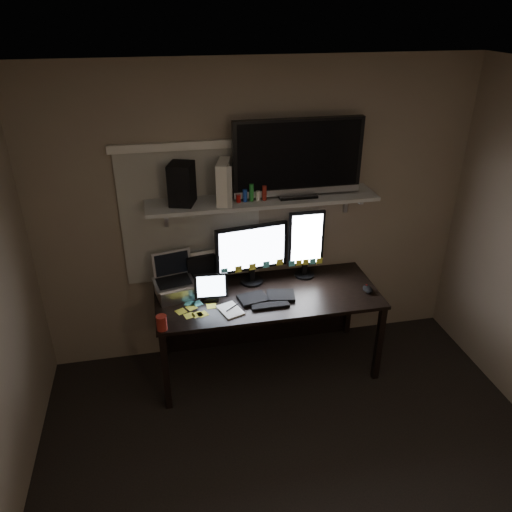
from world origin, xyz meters
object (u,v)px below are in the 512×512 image
object	(u,v)px
tv	(298,158)
desk	(264,304)
keyboard	(267,297)
cup	(162,323)
laptop	(174,278)
game_console	(224,182)
speaker	(182,184)
monitor_portrait	(306,244)
mouse	(368,289)
monitor_landscape	(252,254)
tablet	(211,287)

from	to	relation	value
tv	desk	bearing A→B (deg)	-165.59
keyboard	cup	size ratio (longest dim) A/B	4.02
keyboard	tv	xyz separation A→B (m)	(0.29, 0.26, 1.04)
desk	tv	size ratio (longest dim) A/B	1.80
laptop	game_console	size ratio (longest dim) A/B	1.10
tv	speaker	world-z (taller)	tv
monitor_portrait	mouse	xyz separation A→B (m)	(0.43, -0.35, -0.28)
monitor_portrait	laptop	xyz separation A→B (m)	(-1.11, -0.13, -0.13)
cup	game_console	world-z (taller)	game_console
monitor_landscape	tv	size ratio (longest dim) A/B	0.61
mouse	tv	world-z (taller)	tv
laptop	speaker	size ratio (longest dim) A/B	1.12
monitor_portrait	tablet	distance (m)	0.88
tablet	keyboard	bearing A→B (deg)	-6.12
monitor_landscape	laptop	distance (m)	0.66
desk	game_console	xyz separation A→B (m)	(-0.30, 0.06, 1.08)
laptop	tv	world-z (taller)	tv
desk	monitor_landscape	world-z (taller)	monitor_landscape
tablet	cup	world-z (taller)	tablet
tv	game_console	size ratio (longest dim) A/B	3.17
laptop	monitor_landscape	bearing A→B (deg)	-1.84
cup	monitor_portrait	bearing A→B (deg)	24.07
desk	mouse	size ratio (longest dim) A/B	15.10
monitor_portrait	game_console	size ratio (longest dim) A/B	1.92
keyboard	game_console	distance (m)	0.97
cup	game_console	bearing A→B (deg)	42.62
tablet	cup	bearing A→B (deg)	-136.15
keyboard	laptop	size ratio (longest dim) A/B	1.31
desk	tablet	bearing A→B (deg)	-165.69
keyboard	monitor_landscape	bearing A→B (deg)	102.35
laptop	tv	xyz separation A→B (m)	(1.00, 0.10, 0.88)
monitor_portrait	speaker	bearing A→B (deg)	-178.93
laptop	tv	distance (m)	1.34
mouse	keyboard	bearing A→B (deg)	-179.23
speaker	mouse	bearing A→B (deg)	4.99
desk	speaker	xyz separation A→B (m)	(-0.61, 0.08, 1.08)
monitor_landscape	mouse	xyz separation A→B (m)	(0.90, -0.34, -0.24)
mouse	cup	bearing A→B (deg)	-168.70
monitor_landscape	speaker	bearing A→B (deg)	172.74
monitor_portrait	monitor_landscape	bearing A→B (deg)	-178.43
desk	cup	xyz separation A→B (m)	(-0.85, -0.45, 0.23)
tv	laptop	bearing A→B (deg)	-174.53
desk	game_console	size ratio (longest dim) A/B	5.71
monitor_landscape	keyboard	size ratio (longest dim) A/B	1.33
desk	cup	distance (m)	0.99
desk	monitor_portrait	xyz separation A→B (m)	(0.38, 0.10, 0.48)
monitor_portrait	laptop	distance (m)	1.13
speaker	keyboard	bearing A→B (deg)	-6.97
mouse	speaker	xyz separation A→B (m)	(-1.42, 0.33, 0.88)
monitor_landscape	tablet	distance (m)	0.45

